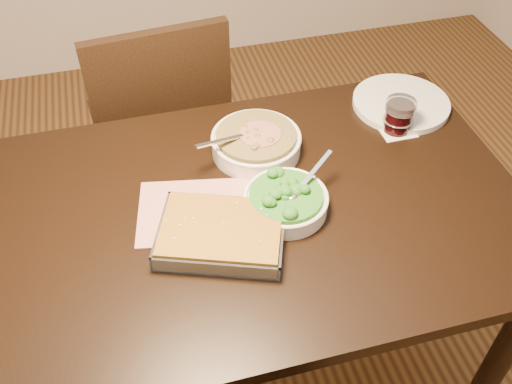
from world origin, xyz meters
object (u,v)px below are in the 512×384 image
(broccoli_bowl, at_px, (286,201))
(dinner_plate, at_px, (401,103))
(baking_dish, at_px, (221,234))
(chair_far, at_px, (161,123))
(table, at_px, (255,230))
(stew_bowl, at_px, (256,142))
(wine_tumbler, at_px, (399,115))

(broccoli_bowl, xyz_separation_m, dinner_plate, (0.47, 0.33, -0.02))
(broccoli_bowl, relative_size, baking_dish, 0.63)
(chair_far, bearing_deg, broccoli_bowl, 103.11)
(table, height_order, chair_far, chair_far)
(table, distance_m, chair_far, 0.71)
(table, bearing_deg, dinner_plate, 28.68)
(stew_bowl, bearing_deg, broccoli_bowl, -86.48)
(baking_dish, distance_m, dinner_plate, 0.76)
(table, bearing_deg, baking_dish, -138.79)
(wine_tumbler, height_order, dinner_plate, wine_tumbler)
(stew_bowl, relative_size, broccoli_bowl, 1.20)
(dinner_plate, xyz_separation_m, chair_far, (-0.71, 0.38, -0.22))
(dinner_plate, height_order, chair_far, chair_far)
(table, xyz_separation_m, wine_tumbler, (0.48, 0.19, 0.15))
(broccoli_bowl, bearing_deg, baking_dish, -160.92)
(table, relative_size, wine_tumbler, 14.31)
(table, bearing_deg, chair_far, 103.98)
(table, relative_size, stew_bowl, 5.23)
(table, distance_m, stew_bowl, 0.25)
(stew_bowl, distance_m, broccoli_bowl, 0.24)
(wine_tumbler, xyz_separation_m, dinner_plate, (0.06, 0.10, -0.04))
(stew_bowl, bearing_deg, baking_dish, -119.02)
(stew_bowl, xyz_separation_m, baking_dish, (-0.16, -0.30, -0.01))
(baking_dish, distance_m, chair_far, 0.81)
(broccoli_bowl, distance_m, chair_far, 0.79)
(dinner_plate, distance_m, chair_far, 0.84)
(table, distance_m, baking_dish, 0.19)
(stew_bowl, distance_m, dinner_plate, 0.50)
(stew_bowl, relative_size, baking_dish, 0.75)
(stew_bowl, relative_size, dinner_plate, 0.91)
(stew_bowl, distance_m, wine_tumbler, 0.42)
(baking_dish, height_order, dinner_plate, baking_dish)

